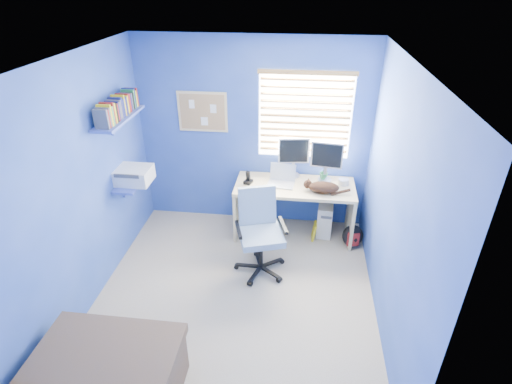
# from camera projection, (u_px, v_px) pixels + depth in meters

# --- Properties ---
(floor) EXTENTS (3.00, 3.20, 0.00)m
(floor) POSITION_uv_depth(u_px,v_px,m) (235.00, 295.00, 4.41)
(floor) COLOR #BFB198
(floor) RESTS_ON ground
(ceiling) EXTENTS (3.00, 3.20, 0.00)m
(ceiling) POSITION_uv_depth(u_px,v_px,m) (228.00, 61.00, 3.18)
(ceiling) COLOR white
(ceiling) RESTS_ON wall_back
(wall_back) EXTENTS (3.00, 0.01, 2.50)m
(wall_back) POSITION_uv_depth(u_px,v_px,m) (253.00, 136.00, 5.18)
(wall_back) COLOR #24469E
(wall_back) RESTS_ON ground
(wall_front) EXTENTS (3.00, 0.01, 2.50)m
(wall_front) POSITION_uv_depth(u_px,v_px,m) (187.00, 328.00, 2.41)
(wall_front) COLOR #24469E
(wall_front) RESTS_ON ground
(wall_left) EXTENTS (0.01, 3.20, 2.50)m
(wall_left) POSITION_uv_depth(u_px,v_px,m) (83.00, 188.00, 3.95)
(wall_left) COLOR #24469E
(wall_left) RESTS_ON ground
(wall_right) EXTENTS (0.01, 3.20, 2.50)m
(wall_right) POSITION_uv_depth(u_px,v_px,m) (394.00, 207.00, 3.64)
(wall_right) COLOR #24469E
(wall_right) RESTS_ON ground
(desk) EXTENTS (1.52, 0.65, 0.74)m
(desk) POSITION_uv_depth(u_px,v_px,m) (294.00, 210.00, 5.25)
(desk) COLOR #D9C183
(desk) RESTS_ON floor
(laptop) EXTENTS (0.36, 0.30, 0.22)m
(laptop) POSITION_uv_depth(u_px,v_px,m) (281.00, 177.00, 5.03)
(laptop) COLOR silver
(laptop) RESTS_ON desk
(monitor_left) EXTENTS (0.41, 0.17, 0.54)m
(monitor_left) POSITION_uv_depth(u_px,v_px,m) (294.00, 157.00, 5.17)
(monitor_left) COLOR silver
(monitor_left) RESTS_ON desk
(monitor_right) EXTENTS (0.41, 0.17, 0.54)m
(monitor_right) POSITION_uv_depth(u_px,v_px,m) (326.00, 162.00, 5.05)
(monitor_right) COLOR silver
(monitor_right) RESTS_ON desk
(phone) EXTENTS (0.12, 0.13, 0.17)m
(phone) POSITION_uv_depth(u_px,v_px,m) (248.00, 177.00, 5.08)
(phone) COLOR black
(phone) RESTS_ON desk
(mug) EXTENTS (0.10, 0.09, 0.10)m
(mug) POSITION_uv_depth(u_px,v_px,m) (323.00, 176.00, 5.17)
(mug) COLOR #2A7E49
(mug) RESTS_ON desk
(cd_spindle) EXTENTS (0.13, 0.13, 0.07)m
(cd_spindle) POSITION_uv_depth(u_px,v_px,m) (343.00, 182.00, 5.08)
(cd_spindle) COLOR silver
(cd_spindle) RESTS_ON desk
(cat) EXTENTS (0.41, 0.27, 0.13)m
(cat) POSITION_uv_depth(u_px,v_px,m) (324.00, 187.00, 4.88)
(cat) COLOR black
(cat) RESTS_ON desk
(tower_pc) EXTENTS (0.22, 0.45, 0.45)m
(tower_pc) POSITION_uv_depth(u_px,v_px,m) (325.00, 217.00, 5.37)
(tower_pc) COLOR beige
(tower_pc) RESTS_ON floor
(drawer_boxes) EXTENTS (0.35, 0.28, 0.41)m
(drawer_boxes) POSITION_uv_depth(u_px,v_px,m) (252.00, 215.00, 5.46)
(drawer_boxes) COLOR tan
(drawer_boxes) RESTS_ON floor
(yellow_book) EXTENTS (0.03, 0.17, 0.24)m
(yellow_book) POSITION_uv_depth(u_px,v_px,m) (314.00, 231.00, 5.27)
(yellow_book) COLOR yellow
(yellow_book) RESTS_ON floor
(backpack) EXTENTS (0.30, 0.25, 0.31)m
(backpack) POSITION_uv_depth(u_px,v_px,m) (353.00, 236.00, 5.11)
(backpack) COLOR black
(backpack) RESTS_ON floor
(bed_corner) EXTENTS (1.09, 0.77, 0.52)m
(bed_corner) POSITION_uv_depth(u_px,v_px,m) (108.00, 379.00, 3.21)
(bed_corner) COLOR brown
(bed_corner) RESTS_ON floor
(office_chair) EXTENTS (0.73, 0.73, 1.00)m
(office_chair) POSITION_uv_depth(u_px,v_px,m) (260.00, 242.00, 4.63)
(office_chair) COLOR black
(office_chair) RESTS_ON floor
(window_blinds) EXTENTS (1.15, 0.05, 1.10)m
(window_blinds) POSITION_uv_depth(u_px,v_px,m) (305.00, 116.00, 4.94)
(window_blinds) COLOR white
(window_blinds) RESTS_ON ground
(corkboard) EXTENTS (0.64, 0.02, 0.52)m
(corkboard) POSITION_uv_depth(u_px,v_px,m) (203.00, 112.00, 5.08)
(corkboard) COLOR #D9C183
(corkboard) RESTS_ON ground
(wall_shelves) EXTENTS (0.42, 0.90, 1.05)m
(wall_shelves) POSITION_uv_depth(u_px,v_px,m) (125.00, 143.00, 4.49)
(wall_shelves) COLOR #3D51B0
(wall_shelves) RESTS_ON ground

